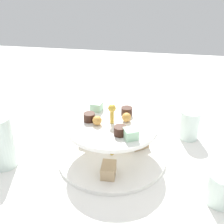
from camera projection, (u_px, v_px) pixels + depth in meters
ground_plane at (112, 157)px, 0.71m from camera, size 2.40×2.40×0.00m
tiered_serving_stand at (112, 142)px, 0.69m from camera, size 0.29×0.29×0.16m
water_glass_tall_right at (1, 142)px, 0.65m from camera, size 0.07×0.07×0.14m
water_glass_short_left at (222, 188)px, 0.55m from camera, size 0.06×0.06×0.07m
butter_knife_left at (88, 106)px, 1.00m from camera, size 0.11×0.15×0.00m
water_glass_mid_back at (189, 125)px, 0.78m from camera, size 0.06×0.06×0.09m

